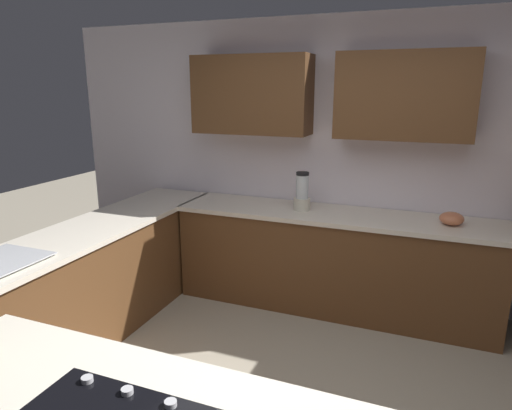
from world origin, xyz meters
name	(u,v)px	position (x,y,z in m)	size (l,w,h in m)	color
wall_back	(348,146)	(0.07, -2.04, 1.45)	(6.00, 0.44, 2.60)	silver
lower_cabinets_back	(332,263)	(0.10, -1.72, 0.43)	(2.80, 0.60, 0.86)	brown
countertop_back	(334,215)	(0.10, -1.72, 0.88)	(2.84, 0.64, 0.04)	silver
lower_cabinets_side	(91,284)	(1.82, -0.55, 0.43)	(0.60, 2.90, 0.86)	brown
countertop_side	(86,231)	(1.82, -0.55, 0.88)	(0.64, 2.94, 0.04)	silver
blender	(302,194)	(0.40, -1.72, 1.05)	(0.15, 0.15, 0.35)	beige
mixing_bowl	(452,219)	(-0.85, -1.72, 0.95)	(0.19, 0.19, 0.10)	#CC724C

